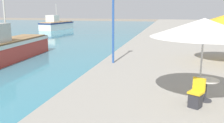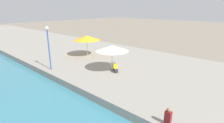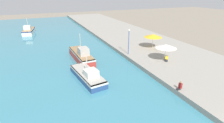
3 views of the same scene
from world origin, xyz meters
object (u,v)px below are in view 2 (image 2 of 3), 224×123
(cafe_chair_left, at_px, (116,70))
(lamppost, at_px, (48,41))
(cafe_umbrella_white, at_px, (87,38))
(cafe_table, at_px, (113,65))
(cafe_umbrella_pink, at_px, (112,48))
(person_at_quay, at_px, (168,117))

(cafe_chair_left, bearing_deg, lamppost, -26.21)
(cafe_umbrella_white, height_order, cafe_table, cafe_umbrella_white)
(lamppost, bearing_deg, cafe_umbrella_pink, -50.70)
(cafe_chair_left, bearing_deg, cafe_umbrella_white, -78.69)
(cafe_umbrella_white, height_order, person_at_quay, cafe_umbrella_white)
(cafe_table, relative_size, cafe_chair_left, 0.88)
(cafe_umbrella_pink, distance_m, person_at_quay, 9.63)
(person_at_quay, bearing_deg, lamppost, 88.56)
(cafe_umbrella_pink, xyz_separation_m, cafe_umbrella_white, (2.14, 6.55, 0.07))
(cafe_umbrella_pink, height_order, cafe_umbrella_white, cafe_umbrella_white)
(cafe_umbrella_pink, xyz_separation_m, cafe_chair_left, (-0.16, -0.67, -2.09))
(cafe_umbrella_pink, relative_size, cafe_chair_left, 3.73)
(cafe_umbrella_pink, height_order, cafe_chair_left, cafe_umbrella_pink)
(lamppost, bearing_deg, cafe_umbrella_white, 13.43)
(lamppost, bearing_deg, person_at_quay, -91.44)
(cafe_umbrella_white, distance_m, cafe_chair_left, 7.88)
(cafe_umbrella_white, bearing_deg, cafe_chair_left, -107.69)
(cafe_umbrella_white, relative_size, lamppost, 0.78)
(cafe_table, bearing_deg, cafe_chair_left, -119.01)
(cafe_umbrella_pink, bearing_deg, cafe_umbrella_white, 71.90)
(lamppost, bearing_deg, cafe_chair_left, -55.22)
(cafe_chair_left, xyz_separation_m, person_at_quay, (-4.31, -7.63, 0.14))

